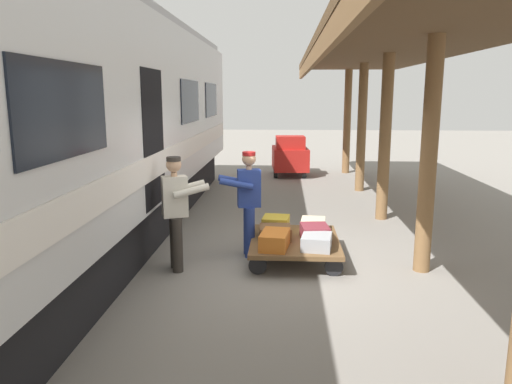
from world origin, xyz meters
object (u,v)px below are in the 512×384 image
Objects in this scene: suitcase_orange_carryall at (275,240)px; porter_in_overalls at (248,200)px; suitcase_gray_aluminum at (317,242)px; baggage_tug at (290,156)px; suitcase_burgundy_valise at (315,232)px; suitcase_yellow_case at (276,224)px; train_car at (54,131)px; suitcase_cream_canvas at (313,225)px; luggage_cart at (295,242)px; porter_by_door at (177,209)px; suitcase_brown_leather at (275,232)px.

porter_in_overalls is (0.45, -0.64, 0.46)m from suitcase_orange_carryall.
suitcase_gray_aluminum is at bearing 180.00° from suitcase_orange_carryall.
baggage_tug is (-0.31, -8.84, 0.17)m from suitcase_orange_carryall.
porter_in_overalls is at bearing 84.70° from baggage_tug.
suitcase_burgundy_valise is at bearing -142.61° from suitcase_orange_carryall.
suitcase_yellow_case is 0.91× the size of suitcase_burgundy_valise.
train_car is 3.66m from suitcase_orange_carryall.
suitcase_cream_canvas is 1.05× the size of suitcase_yellow_case.
suitcase_cream_canvas is 0.47m from suitcase_burgundy_valise.
suitcase_yellow_case is at bearing 0.00° from suitcase_cream_canvas.
suitcase_cream_canvas is at bearing -90.00° from suitcase_gray_aluminum.
suitcase_yellow_case is at bearing -165.22° from train_car.
porter_in_overalls is at bearing -30.83° from suitcase_gray_aluminum.
luggage_cart is at bearing -56.80° from suitcase_gray_aluminum.
porter_by_door is at bearing 35.27° from suitcase_yellow_case.
suitcase_cream_canvas is 2.36m from porter_by_door.
baggage_tug is at bearing -92.03° from suitcase_orange_carryall.
suitcase_brown_leather is (-3.29, -0.39, -1.62)m from train_car.
suitcase_orange_carryall reaches higher than suitcase_cream_canvas.
suitcase_gray_aluminum is at bearing 142.61° from suitcase_brown_leather.
baggage_tug is (0.31, -8.84, 0.18)m from suitcase_gray_aluminum.
suitcase_burgundy_valise is 1.18m from porter_in_overalls.
porter_in_overalls is (0.76, -0.16, 0.63)m from luggage_cart.
train_car is 9.66× the size of porter_by_door.
porter_by_door reaches higher than suitcase_orange_carryall.
suitcase_orange_carryall is 0.62m from suitcase_gray_aluminum.
porter_by_door is at bearing 26.33° from suitcase_cream_canvas.
suitcase_yellow_case is at bearing -144.73° from porter_by_door.
suitcase_gray_aluminum is at bearing 90.00° from suitcase_cream_canvas.
suitcase_cream_canvas is 0.95m from suitcase_gray_aluminum.
train_car reaches higher than baggage_tug.
suitcase_orange_carryall is at bearing 0.00° from suitcase_gray_aluminum.
luggage_cart is at bearing -173.77° from train_car.
porter_by_door is (2.07, 1.02, 0.48)m from suitcase_cream_canvas.
suitcase_burgundy_valise is 2.19m from porter_by_door.
baggage_tug is at bearing -87.89° from suitcase_burgundy_valise.
suitcase_gray_aluminum is 8.85m from baggage_tug.
luggage_cart is (-3.60, -0.39, -1.77)m from train_car.
luggage_cart is at bearing 0.00° from suitcase_burgundy_valise.
train_car is 3.76m from suitcase_yellow_case.
baggage_tug is at bearing -87.76° from suitcase_cream_canvas.
suitcase_gray_aluminum is (-0.62, 0.47, 0.00)m from suitcase_brown_leather.
suitcase_gray_aluminum is 0.29× the size of baggage_tug.
baggage_tug is (-0.76, -8.20, -0.30)m from porter_in_overalls.
suitcase_yellow_case is at bearing -56.80° from suitcase_gray_aluminum.
porter_by_door is at bearing 175.13° from train_car.
train_car is 3.68m from suitcase_brown_leather.
suitcase_yellow_case reaches higher than suitcase_burgundy_valise.
suitcase_brown_leather is 0.29× the size of porter_by_door.
baggage_tug is (-0.00, -8.37, 0.34)m from luggage_cart.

